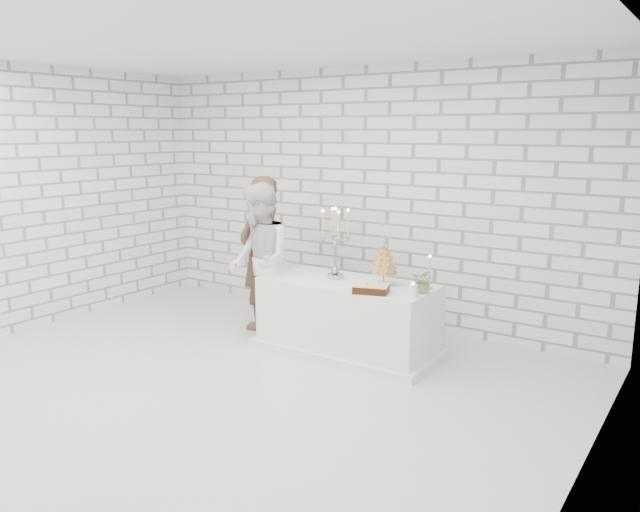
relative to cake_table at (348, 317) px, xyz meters
The scene contains 14 objects.
ground 1.50m from the cake_table, 108.60° to the right, with size 6.00×5.00×0.01m, color silver.
ceiling 3.00m from the cake_table, 108.60° to the right, with size 6.00×5.00×0.01m, color white.
wall_back 1.66m from the cake_table, 112.44° to the left, with size 6.00×0.01×3.00m, color white.
wall_left 3.89m from the cake_table, 158.31° to the right, with size 0.01×5.00×3.00m, color white.
wall_right 3.10m from the cake_table, 28.50° to the right, with size 0.01×5.00×3.00m, color white.
cake_table is the anchor object (origin of this frame).
groom 1.38m from the cake_table, behind, with size 0.64×0.42×1.76m, color #3A261C.
bride 1.15m from the cake_table, behind, with size 0.84×0.65×1.73m, color silver.
candelabra 0.77m from the cake_table, 166.04° to the left, with size 0.30×0.30×0.75m, color #96969F, non-canonical shape.
croquembouche 0.71m from the cake_table, ahead, with size 0.28×0.28×0.44m, color #A56729, non-canonical shape.
chocolate_cake 0.64m from the cake_table, 31.95° to the right, with size 0.32×0.23×0.08m, color black.
pillar_candle 0.94m from the cake_table, 12.58° to the right, with size 0.08×0.08×0.12m, color white.
extra_taper 0.99m from the cake_table, 10.94° to the left, with size 0.06×0.06×0.32m, color beige.
flowers 0.97m from the cake_table, ahead, with size 0.21×0.18×0.24m, color #426939.
Camera 1 is at (3.69, -3.95, 2.27)m, focal length 35.15 mm.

